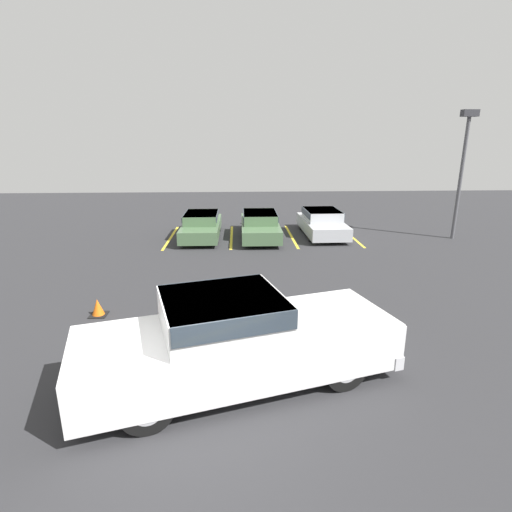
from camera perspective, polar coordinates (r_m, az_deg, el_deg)
name	(u,v)px	position (r m, az deg, el deg)	size (l,w,h in m)	color
ground_plane	(204,411)	(7.63, -7.46, -21.14)	(60.00, 60.00, 0.00)	#2D2D30
stall_stripe_a	(171,237)	(19.83, -12.07, 2.61)	(0.12, 4.74, 0.01)	yellow
stall_stripe_b	(231,237)	(19.56, -3.52, 2.76)	(0.12, 4.74, 0.01)	yellow
stall_stripe_c	(291,236)	(19.74, 5.07, 2.85)	(0.12, 4.74, 0.01)	yellow
stall_stripe_d	(350,235)	(20.34, 13.33, 2.87)	(0.12, 4.74, 0.01)	yellow
pickup_truck	(239,339)	(7.88, -2.41, -11.73)	(6.47, 3.73, 1.84)	white
parked_sedan_a	(202,224)	(19.49, -7.78, 4.49)	(1.74, 4.52, 1.19)	#4C6B47
parked_sedan_b	(260,224)	(19.30, 0.56, 4.59)	(1.79, 4.72, 1.22)	#4C6B47
parked_sedan_c	(322,222)	(20.06, 9.40, 4.85)	(1.89, 4.40, 1.26)	#B7BABF
light_post	(463,158)	(20.96, 27.52, 12.31)	(0.70, 0.36, 5.85)	#515156
traffic_cone	(98,308)	(11.72, -21.66, -6.93)	(0.45, 0.45, 0.47)	black
wheel_stop_curb	(258,222)	(22.59, 0.26, 4.83)	(1.75, 0.20, 0.14)	#B7B2A8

